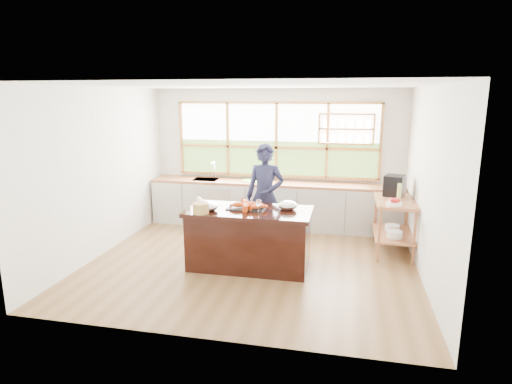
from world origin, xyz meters
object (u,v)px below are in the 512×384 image
(island, at_px, (249,238))
(cook, at_px, (265,196))
(espresso_machine, at_px, (394,186))
(wicker_basket, at_px, (201,208))

(island, xyz_separation_m, cook, (0.06, 0.92, 0.44))
(island, relative_size, espresso_machine, 5.27)
(wicker_basket, bearing_deg, cook, 61.04)
(island, height_order, espresso_machine, espresso_machine)
(island, relative_size, cook, 1.04)
(wicker_basket, bearing_deg, island, 28.07)
(espresso_machine, height_order, wicker_basket, espresso_machine)
(island, bearing_deg, cook, 86.04)
(island, height_order, wicker_basket, wicker_basket)
(island, bearing_deg, wicker_basket, -151.93)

